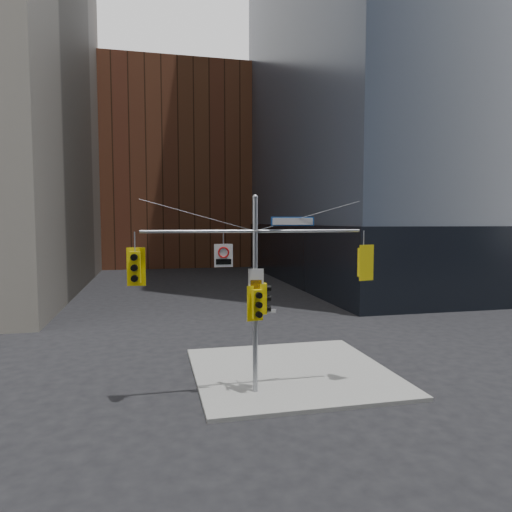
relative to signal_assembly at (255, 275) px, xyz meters
name	(u,v)px	position (x,y,z in m)	size (l,w,h in m)	color
ground	(269,418)	(0.00, -1.99, -4.42)	(160.00, 160.00, 0.00)	black
sidewalk_corner	(291,372)	(2.00, 2.01, -4.34)	(8.00, 8.00, 0.15)	gray
podium_ne	(437,251)	(28.00, 30.01, -1.42)	(36.40, 36.40, 6.00)	black
brick_midrise	(175,171)	(0.00, 56.01, 9.58)	(26.00, 20.00, 28.00)	brown
signal_assembly	(255,275)	(0.00, 0.00, 0.00)	(8.00, 0.80, 7.30)	#999CA1
traffic_light_west_arm	(135,267)	(-4.16, 0.01, 0.38)	(0.63, 0.54, 1.32)	yellow
traffic_light_east_arm	(363,262)	(4.20, 0.00, 0.38)	(0.63, 0.58, 1.34)	yellow
traffic_light_pole_side	(264,298)	(0.33, 0.00, -0.85)	(0.45, 0.38, 1.11)	yellow
traffic_light_pole_front	(257,304)	(0.00, -0.27, -1.00)	(0.61, 0.53, 1.27)	yellow
street_sign_blade	(293,221)	(1.40, 0.00, 1.93)	(1.69, 0.24, 0.33)	#104096
regulatory_sign_arm	(224,255)	(-1.15, -0.02, 0.76)	(0.65, 0.09, 0.81)	silver
regulatory_sign_pole	(256,279)	(0.00, -0.11, -0.13)	(0.55, 0.11, 0.72)	silver
street_blade_ew	(267,311)	(0.45, 0.01, -1.33)	(0.67, 0.08, 0.13)	silver
street_blade_ns	(253,319)	(0.00, 0.46, -1.68)	(0.11, 0.78, 0.16)	#145926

